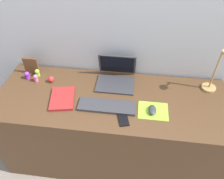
# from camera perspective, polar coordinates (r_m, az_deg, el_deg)

# --- Properties ---
(ground_plane) EXTENTS (6.00, 6.00, 0.00)m
(ground_plane) POSITION_cam_1_polar(r_m,az_deg,el_deg) (2.26, -0.12, -15.74)
(ground_plane) COLOR slate
(back_wall) EXTENTS (2.96, 0.05, 1.54)m
(back_wall) POSITION_cam_1_polar(r_m,az_deg,el_deg) (1.93, 1.24, 5.90)
(back_wall) COLOR #B2B7C1
(back_wall) RESTS_ON ground_plane
(desk) EXTENTS (1.76, 0.65, 0.74)m
(desk) POSITION_cam_1_polar(r_m,az_deg,el_deg) (1.96, -0.13, -10.00)
(desk) COLOR #4C331E
(desk) RESTS_ON ground_plane
(laptop) EXTENTS (0.30, 0.27, 0.21)m
(laptop) POSITION_cam_1_polar(r_m,az_deg,el_deg) (1.80, 1.06, 3.59)
(laptop) COLOR #333338
(laptop) RESTS_ON desk
(keyboard) EXTENTS (0.41, 0.13, 0.02)m
(keyboard) POSITION_cam_1_polar(r_m,az_deg,el_deg) (1.61, -1.33, -4.24)
(keyboard) COLOR #333338
(keyboard) RESTS_ON desk
(mousepad) EXTENTS (0.21, 0.17, 0.00)m
(mousepad) POSITION_cam_1_polar(r_m,az_deg,el_deg) (1.62, 10.40, -5.35)
(mousepad) COLOR #8CDB33
(mousepad) RESTS_ON desk
(mouse) EXTENTS (0.06, 0.10, 0.03)m
(mouse) POSITION_cam_1_polar(r_m,az_deg,el_deg) (1.59, 10.22, -5.13)
(mouse) COLOR #333338
(mouse) RESTS_ON mousepad
(cell_phone) EXTENTS (0.10, 0.14, 0.01)m
(cell_phone) POSITION_cam_1_polar(r_m,az_deg,el_deg) (1.54, 2.86, -7.41)
(cell_phone) COLOR black
(cell_phone) RESTS_ON desk
(desk_lamp) EXTENTS (0.11, 0.16, 0.39)m
(desk_lamp) POSITION_cam_1_polar(r_m,az_deg,el_deg) (1.78, 25.06, 4.03)
(desk_lamp) COLOR #A5844C
(desk_lamp) RESTS_ON desk
(notebook_pad) EXTENTS (0.21, 0.27, 0.02)m
(notebook_pad) POSITION_cam_1_polar(r_m,az_deg,el_deg) (1.71, -12.53, -2.22)
(notebook_pad) COLOR maroon
(notebook_pad) RESTS_ON desk
(picture_frame) EXTENTS (0.12, 0.02, 0.15)m
(picture_frame) POSITION_cam_1_polar(r_m,az_deg,el_deg) (1.98, -19.88, 5.65)
(picture_frame) COLOR brown
(picture_frame) RESTS_ON desk
(toy_figurine_purple) EXTENTS (0.04, 0.04, 0.07)m
(toy_figurine_purple) POSITION_cam_1_polar(r_m,az_deg,el_deg) (1.96, -20.81, 3.46)
(toy_figurine_purple) COLOR purple
(toy_figurine_purple) RESTS_ON desk
(toy_figurine_pink) EXTENTS (0.03, 0.03, 0.06)m
(toy_figurine_pink) POSITION_cam_1_polar(r_m,az_deg,el_deg) (1.91, -18.85, 2.83)
(toy_figurine_pink) COLOR pink
(toy_figurine_pink) RESTS_ON desk
(toy_figurine_red) EXTENTS (0.05, 0.05, 0.05)m
(toy_figurine_red) POSITION_cam_1_polar(r_m,az_deg,el_deg) (1.87, -15.25, 2.52)
(toy_figurine_red) COLOR red
(toy_figurine_red) RESTS_ON desk
(toy_figurine_lime) EXTENTS (0.04, 0.04, 0.06)m
(toy_figurine_lime) POSITION_cam_1_polar(r_m,az_deg,el_deg) (1.96, -18.48, 4.11)
(toy_figurine_lime) COLOR #8CDB33
(toy_figurine_lime) RESTS_ON desk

